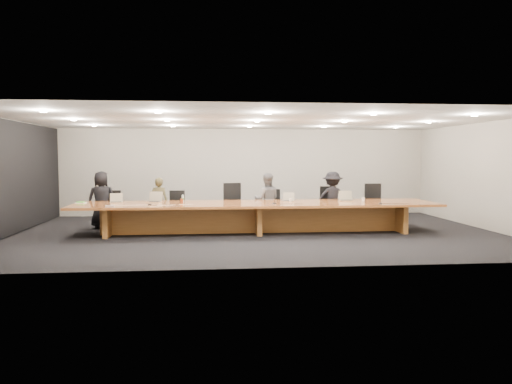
% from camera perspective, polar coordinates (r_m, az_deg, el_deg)
% --- Properties ---
extents(ground, '(12.00, 12.00, 0.00)m').
position_cam_1_polar(ground, '(12.52, 0.14, -4.66)').
color(ground, black).
rests_on(ground, ground).
extents(back_wall, '(12.00, 0.02, 2.80)m').
position_cam_1_polar(back_wall, '(16.37, -1.27, 2.30)').
color(back_wall, silver).
rests_on(back_wall, ground).
extents(left_wall_panel, '(0.08, 7.84, 2.74)m').
position_cam_1_polar(left_wall_panel, '(13.19, -26.49, 1.34)').
color(left_wall_panel, black).
rests_on(left_wall_panel, ground).
extents(conference_table, '(9.00, 1.80, 0.75)m').
position_cam_1_polar(conference_table, '(12.46, 0.14, -2.30)').
color(conference_table, brown).
rests_on(conference_table, ground).
extents(chair_far_left, '(0.58, 0.58, 1.01)m').
position_cam_1_polar(chair_far_left, '(13.92, -16.25, -1.85)').
color(chair_far_left, black).
rests_on(chair_far_left, ground).
extents(chair_left, '(0.60, 0.60, 1.00)m').
position_cam_1_polar(chair_left, '(13.67, -9.20, -1.88)').
color(chair_left, black).
rests_on(chair_left, ground).
extents(chair_mid_left, '(0.76, 0.76, 1.20)m').
position_cam_1_polar(chair_mid_left, '(13.74, -2.39, -1.38)').
color(chair_mid_left, black).
rests_on(chair_mid_left, ground).
extents(chair_mid_right, '(0.59, 0.59, 1.01)m').
position_cam_1_polar(chair_mid_right, '(13.83, 1.89, -1.72)').
color(chair_mid_right, black).
rests_on(chair_mid_right, ground).
extents(chair_right, '(0.58, 0.58, 1.09)m').
position_cam_1_polar(chair_right, '(14.05, 8.38, -1.52)').
color(chair_right, black).
rests_on(chair_right, ground).
extents(chair_far_right, '(0.66, 0.66, 1.17)m').
position_cam_1_polar(chair_far_right, '(14.39, 13.59, -1.31)').
color(chair_far_right, black).
rests_on(chair_far_right, ground).
extents(person_a, '(0.84, 0.67, 1.52)m').
position_cam_1_polar(person_a, '(13.91, -17.22, -0.83)').
color(person_a, black).
rests_on(person_a, ground).
extents(person_b, '(0.56, 0.44, 1.35)m').
position_cam_1_polar(person_b, '(13.66, -11.00, -1.16)').
color(person_b, '#403B22').
rests_on(person_b, ground).
extents(person_c, '(0.75, 0.61, 1.45)m').
position_cam_1_polar(person_c, '(13.63, 1.25, -0.89)').
color(person_c, '#5C5C5F').
rests_on(person_c, ground).
extents(person_d, '(1.04, 0.71, 1.49)m').
position_cam_1_polar(person_d, '(13.99, 8.73, -0.73)').
color(person_d, black).
rests_on(person_d, ground).
extents(laptop_a, '(0.33, 0.26, 0.24)m').
position_cam_1_polar(laptop_a, '(12.96, -15.70, -0.65)').
color(laptop_a, beige).
rests_on(laptop_a, conference_table).
extents(laptop_b, '(0.41, 0.35, 0.28)m').
position_cam_1_polar(laptop_b, '(12.83, -11.59, -0.54)').
color(laptop_b, '#C3B295').
rests_on(laptop_b, conference_table).
extents(laptop_d, '(0.36, 0.31, 0.24)m').
position_cam_1_polar(laptop_d, '(12.88, 3.66, -0.55)').
color(laptop_d, tan).
rests_on(laptop_d, conference_table).
extents(laptop_e, '(0.35, 0.26, 0.27)m').
position_cam_1_polar(laptop_e, '(13.20, 10.31, -0.42)').
color(laptop_e, '#B5AA8A').
rests_on(laptop_e, conference_table).
extents(water_bottle, '(0.07, 0.07, 0.19)m').
position_cam_1_polar(water_bottle, '(12.58, -8.37, -0.79)').
color(water_bottle, silver).
rests_on(water_bottle, conference_table).
extents(amber_mug, '(0.11, 0.11, 0.11)m').
position_cam_1_polar(amber_mug, '(12.58, -8.47, -0.98)').
color(amber_mug, maroon).
rests_on(amber_mug, conference_table).
extents(paper_cup_near, '(0.09, 0.09, 0.09)m').
position_cam_1_polar(paper_cup_near, '(12.76, 3.98, -0.92)').
color(paper_cup_near, white).
rests_on(paper_cup_near, conference_table).
extents(paper_cup_far, '(0.09, 0.09, 0.10)m').
position_cam_1_polar(paper_cup_far, '(13.17, 12.16, -0.83)').
color(paper_cup_far, silver).
rests_on(paper_cup_far, conference_table).
extents(notepad, '(0.25, 0.20, 0.01)m').
position_cam_1_polar(notepad, '(13.05, -19.38, -1.19)').
color(notepad, white).
rests_on(notepad, conference_table).
extents(lime_gadget, '(0.19, 0.13, 0.03)m').
position_cam_1_polar(lime_gadget, '(13.05, -19.41, -1.10)').
color(lime_gadget, green).
rests_on(lime_gadget, notepad).
extents(av_box, '(0.22, 0.17, 0.03)m').
position_cam_1_polar(av_box, '(11.94, -16.36, -1.55)').
color(av_box, '#B5B5BA').
rests_on(av_box, conference_table).
extents(mic_left, '(0.14, 0.14, 0.03)m').
position_cam_1_polar(mic_left, '(12.14, -12.06, -1.39)').
color(mic_left, black).
rests_on(mic_left, conference_table).
extents(mic_center, '(0.13, 0.13, 0.03)m').
position_cam_1_polar(mic_center, '(12.16, 2.08, -1.30)').
color(mic_center, black).
rests_on(mic_center, conference_table).
extents(mic_right, '(0.13, 0.13, 0.03)m').
position_cam_1_polar(mic_right, '(12.57, 14.06, -1.24)').
color(mic_right, black).
rests_on(mic_right, conference_table).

